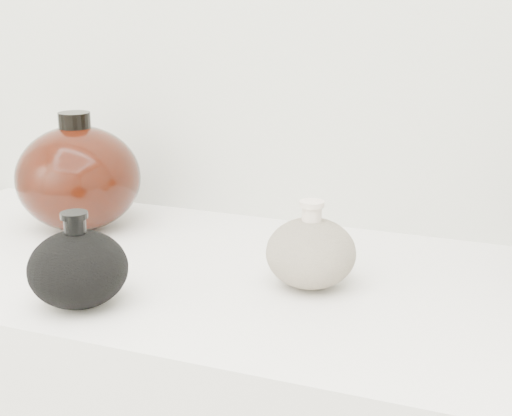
% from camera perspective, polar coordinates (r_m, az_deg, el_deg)
% --- Properties ---
extents(black_gourd_vase, '(0.16, 0.16, 0.12)m').
position_cam_1_polar(black_gourd_vase, '(0.89, -14.05, -4.69)').
color(black_gourd_vase, black).
rests_on(black_gourd_vase, display_counter).
extents(cream_gourd_vase, '(0.15, 0.15, 0.12)m').
position_cam_1_polar(cream_gourd_vase, '(0.93, 4.41, -3.54)').
color(cream_gourd_vase, '#C1B495').
rests_on(cream_gourd_vase, display_counter).
extents(left_round_pot, '(0.24, 0.24, 0.19)m').
position_cam_1_polar(left_round_pot, '(1.18, -14.01, 2.39)').
color(left_round_pot, black).
rests_on(left_round_pot, display_counter).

